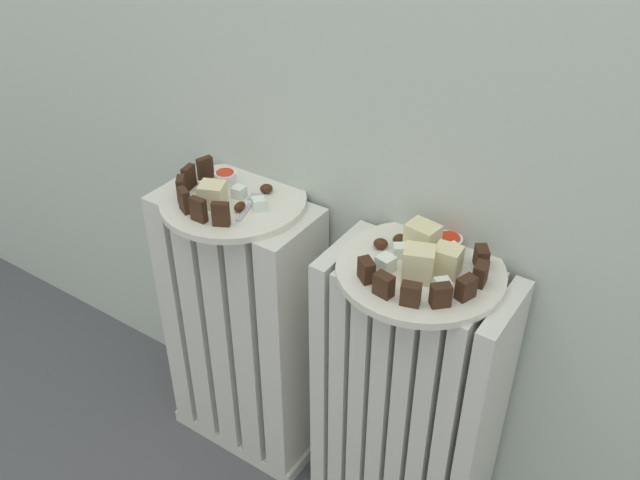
{
  "coord_description": "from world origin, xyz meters",
  "views": [
    {
      "loc": [
        0.52,
        -0.49,
        1.22
      ],
      "look_at": [
        0.0,
        0.28,
        0.58
      ],
      "focal_mm": 38.94,
      "sensor_mm": 36.0,
      "label": 1
    }
  ],
  "objects_px": {
    "plate_right": "(420,270)",
    "jam_bowl_left": "(225,178)",
    "radiator_left": "(244,331)",
    "plate_left": "(234,201)",
    "jam_bowl_right": "(448,242)",
    "fork": "(250,205)",
    "radiator_right": "(406,409)"
  },
  "relations": [
    {
      "from": "plate_right",
      "to": "jam_bowl_left",
      "type": "height_order",
      "value": "jam_bowl_left"
    },
    {
      "from": "jam_bowl_left",
      "to": "fork",
      "type": "bearing_deg",
      "value": -21.18
    },
    {
      "from": "radiator_right",
      "to": "jam_bowl_right",
      "type": "relative_size",
      "value": 13.21
    },
    {
      "from": "jam_bowl_right",
      "to": "plate_left",
      "type": "bearing_deg",
      "value": -169.54
    },
    {
      "from": "jam_bowl_right",
      "to": "radiator_left",
      "type": "bearing_deg",
      "value": -169.54
    },
    {
      "from": "plate_left",
      "to": "plate_right",
      "type": "xyz_separation_m",
      "value": [
        0.36,
        0.0,
        0.0
      ]
    },
    {
      "from": "plate_left",
      "to": "plate_right",
      "type": "height_order",
      "value": "same"
    },
    {
      "from": "jam_bowl_left",
      "to": "jam_bowl_right",
      "type": "xyz_separation_m",
      "value": [
        0.41,
        0.04,
        -0.0
      ]
    },
    {
      "from": "fork",
      "to": "jam_bowl_right",
      "type": "bearing_deg",
      "value": 12.33
    },
    {
      "from": "jam_bowl_left",
      "to": "plate_right",
      "type": "bearing_deg",
      "value": -3.78
    },
    {
      "from": "radiator_left",
      "to": "plate_right",
      "type": "xyz_separation_m",
      "value": [
        0.36,
        0.0,
        0.3
      ]
    },
    {
      "from": "radiator_left",
      "to": "radiator_right",
      "type": "height_order",
      "value": "same"
    },
    {
      "from": "plate_right",
      "to": "fork",
      "type": "xyz_separation_m",
      "value": [
        -0.32,
        -0.0,
        0.01
      ]
    },
    {
      "from": "radiator_right",
      "to": "plate_left",
      "type": "bearing_deg",
      "value": 180.0
    },
    {
      "from": "plate_right",
      "to": "fork",
      "type": "distance_m",
      "value": 0.32
    },
    {
      "from": "jam_bowl_left",
      "to": "jam_bowl_right",
      "type": "height_order",
      "value": "jam_bowl_left"
    },
    {
      "from": "radiator_left",
      "to": "plate_left",
      "type": "distance_m",
      "value": 0.3
    },
    {
      "from": "plate_left",
      "to": "jam_bowl_right",
      "type": "relative_size",
      "value": 5.76
    },
    {
      "from": "fork",
      "to": "radiator_right",
      "type": "bearing_deg",
      "value": 0.71
    },
    {
      "from": "jam_bowl_right",
      "to": "fork",
      "type": "bearing_deg",
      "value": -167.67
    },
    {
      "from": "jam_bowl_left",
      "to": "fork",
      "type": "distance_m",
      "value": 0.09
    },
    {
      "from": "radiator_left",
      "to": "plate_left",
      "type": "height_order",
      "value": "plate_left"
    },
    {
      "from": "radiator_left",
      "to": "fork",
      "type": "bearing_deg",
      "value": -5.74
    },
    {
      "from": "plate_left",
      "to": "jam_bowl_left",
      "type": "xyz_separation_m",
      "value": [
        -0.04,
        0.03,
        0.02
      ]
    },
    {
      "from": "plate_left",
      "to": "radiator_right",
      "type": "bearing_deg",
      "value": 0.0
    },
    {
      "from": "radiator_left",
      "to": "fork",
      "type": "relative_size",
      "value": 6.53
    },
    {
      "from": "plate_left",
      "to": "fork",
      "type": "bearing_deg",
      "value": -5.74
    },
    {
      "from": "radiator_right",
      "to": "jam_bowl_left",
      "type": "distance_m",
      "value": 0.52
    },
    {
      "from": "jam_bowl_right",
      "to": "fork",
      "type": "distance_m",
      "value": 0.34
    },
    {
      "from": "jam_bowl_right",
      "to": "jam_bowl_left",
      "type": "bearing_deg",
      "value": -174.12
    },
    {
      "from": "radiator_right",
      "to": "fork",
      "type": "distance_m",
      "value": 0.45
    },
    {
      "from": "plate_right",
      "to": "jam_bowl_left",
      "type": "distance_m",
      "value": 0.4
    }
  ]
}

